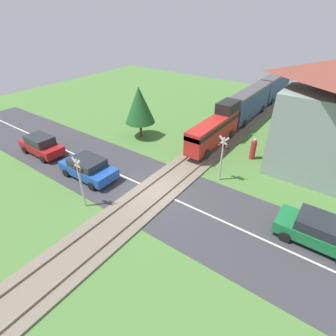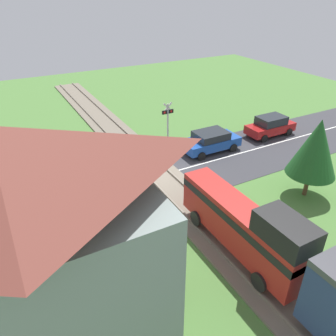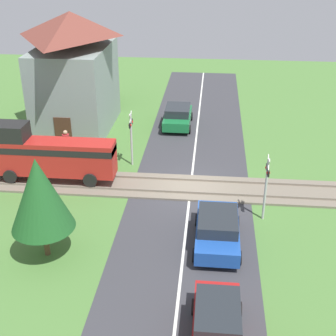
# 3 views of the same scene
# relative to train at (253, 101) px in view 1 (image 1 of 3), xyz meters

# --- Properties ---
(ground_plane) EXTENTS (60.00, 60.00, 0.00)m
(ground_plane) POSITION_rel_train_xyz_m (0.00, -16.28, -1.89)
(ground_plane) COLOR #4C7A38
(road_surface) EXTENTS (48.00, 6.40, 0.02)m
(road_surface) POSITION_rel_train_xyz_m (0.00, -16.28, -1.88)
(road_surface) COLOR #38383D
(road_surface) RESTS_ON ground_plane
(track_bed) EXTENTS (2.80, 48.00, 0.24)m
(track_bed) POSITION_rel_train_xyz_m (0.00, -16.28, -1.82)
(track_bed) COLOR #756B5B
(track_bed) RESTS_ON ground_plane
(train) EXTENTS (1.58, 23.92, 3.18)m
(train) POSITION_rel_train_xyz_m (0.00, 0.00, 0.00)
(train) COLOR red
(train) RESTS_ON track_bed
(car_near_crossing) EXTENTS (4.21, 2.05, 1.47)m
(car_near_crossing) POSITION_rel_train_xyz_m (-4.94, -17.72, -1.11)
(car_near_crossing) COLOR #1E4CA8
(car_near_crossing) RESTS_ON ground_plane
(car_far_side) EXTENTS (4.04, 2.02, 1.49)m
(car_far_side) POSITION_rel_train_xyz_m (9.22, -14.84, -1.10)
(car_far_side) COLOR #197038
(car_far_side) RESTS_ON ground_plane
(car_behind_queue) EXTENTS (4.02, 1.80, 1.58)m
(car_behind_queue) POSITION_rel_train_xyz_m (-10.68, -17.72, -1.07)
(car_behind_queue) COLOR #A81919
(car_behind_queue) RESTS_ON ground_plane
(crossing_signal_west_approach) EXTENTS (0.90, 0.18, 3.34)m
(crossing_signal_west_approach) POSITION_rel_train_xyz_m (-2.65, -19.94, 0.24)
(crossing_signal_west_approach) COLOR #B7B7B7
(crossing_signal_west_approach) RESTS_ON ground_plane
(crossing_signal_east_approach) EXTENTS (0.90, 0.18, 3.34)m
(crossing_signal_east_approach) POSITION_rel_train_xyz_m (2.65, -12.61, 0.24)
(crossing_signal_east_approach) COLOR #B7B7B7
(crossing_signal_east_approach) RESTS_ON ground_plane
(pedestrian_by_station) EXTENTS (0.43, 0.43, 1.76)m
(pedestrian_by_station) POSITION_rel_train_xyz_m (3.39, -8.40, -1.09)
(pedestrian_by_station) COLOR #B2282D
(pedestrian_by_station) RESTS_ON ground_plane
(tree_roadside_hedge) EXTENTS (2.65, 2.65, 4.59)m
(tree_roadside_hedge) POSITION_rel_train_xyz_m (-6.44, -10.42, 1.10)
(tree_roadside_hedge) COLOR brown
(tree_roadside_hedge) RESTS_ON ground_plane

